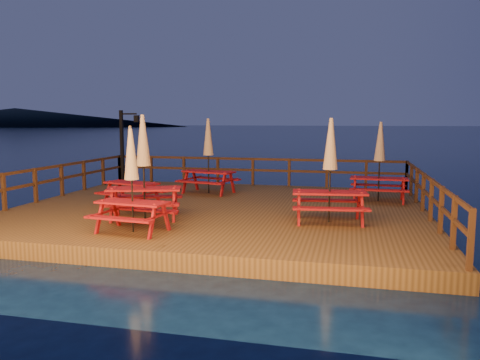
{
  "coord_description": "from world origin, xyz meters",
  "views": [
    {
      "loc": [
        3.79,
        -13.39,
        2.99
      ],
      "look_at": [
        0.48,
        0.6,
        1.15
      ],
      "focal_mm": 35.0,
      "sensor_mm": 36.0,
      "label": 1
    }
  ],
  "objects_px": {
    "picnic_table_0": "(132,179)",
    "picnic_table_1": "(131,165)",
    "lamp_post": "(125,139)",
    "picnic_table_2": "(380,160)"
  },
  "relations": [
    {
      "from": "picnic_table_2",
      "to": "lamp_post",
      "type": "bearing_deg",
      "value": 168.58
    },
    {
      "from": "picnic_table_0",
      "to": "picnic_table_1",
      "type": "xyz_separation_m",
      "value": [
        -1.52,
        3.03,
        0.01
      ]
    },
    {
      "from": "picnic_table_0",
      "to": "picnic_table_2",
      "type": "distance_m",
      "value": 8.11
    },
    {
      "from": "lamp_post",
      "to": "picnic_table_1",
      "type": "relative_size",
      "value": 1.24
    },
    {
      "from": "picnic_table_2",
      "to": "picnic_table_1",
      "type": "bearing_deg",
      "value": -157.89
    },
    {
      "from": "picnic_table_0",
      "to": "picnic_table_1",
      "type": "height_order",
      "value": "picnic_table_1"
    },
    {
      "from": "picnic_table_1",
      "to": "lamp_post",
      "type": "bearing_deg",
      "value": 134.78
    },
    {
      "from": "picnic_table_1",
      "to": "picnic_table_2",
      "type": "relative_size",
      "value": 0.96
    },
    {
      "from": "picnic_table_0",
      "to": "picnic_table_2",
      "type": "xyz_separation_m",
      "value": [
        5.8,
        5.67,
        0.07
      ]
    },
    {
      "from": "picnic_table_0",
      "to": "picnic_table_2",
      "type": "height_order",
      "value": "picnic_table_2"
    }
  ]
}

